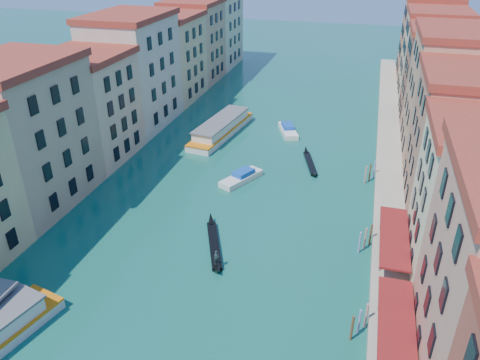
# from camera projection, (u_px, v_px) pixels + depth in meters

# --- Properties ---
(left_bank_palazzos) EXTENTS (12.80, 128.40, 21.00)m
(left_bank_palazzos) POSITION_uv_depth(u_px,v_px,m) (117.00, 84.00, 83.47)
(left_bank_palazzos) COLOR beige
(left_bank_palazzos) RESTS_ON ground
(right_bank_palazzos) EXTENTS (12.80, 128.40, 21.00)m
(right_bank_palazzos) POSITION_uv_depth(u_px,v_px,m) (453.00, 112.00, 70.46)
(right_bank_palazzos) COLOR #9E422F
(right_bank_palazzos) RESTS_ON ground
(quay) EXTENTS (4.00, 140.00, 1.00)m
(quay) POSITION_uv_depth(u_px,v_px,m) (389.00, 161.00, 76.68)
(quay) COLOR #A89F88
(quay) RESTS_ON ground
(restaurant_awnings) EXTENTS (3.20, 44.55, 3.12)m
(restaurant_awnings) POSITION_uv_depth(u_px,v_px,m) (397.00, 341.00, 39.72)
(restaurant_awnings) COLOR maroon
(restaurant_awnings) RESTS_ON ground
(mooring_poles_right) EXTENTS (1.44, 54.24, 3.20)m
(mooring_poles_right) POSITION_uv_depth(u_px,v_px,m) (360.00, 303.00, 46.18)
(mooring_poles_right) COLOR #56311D
(mooring_poles_right) RESTS_ON ground
(vaporetto_far) EXTENTS (7.24, 20.41, 2.97)m
(vaporetto_far) POSITION_uv_depth(u_px,v_px,m) (221.00, 128.00, 87.64)
(vaporetto_far) COLOR silver
(vaporetto_far) RESTS_ON ground
(gondola_fore) EXTENTS (5.70, 11.86, 2.49)m
(gondola_fore) POSITION_uv_depth(u_px,v_px,m) (214.00, 244.00, 56.44)
(gondola_fore) COLOR black
(gondola_fore) RESTS_ON ground
(gondola_far) EXTENTS (4.01, 10.77, 1.56)m
(gondola_far) POSITION_uv_depth(u_px,v_px,m) (310.00, 162.00, 76.72)
(gondola_far) COLOR black
(gondola_far) RESTS_ON ground
(motorboat_mid) EXTENTS (5.57, 7.87, 1.58)m
(motorboat_mid) POSITION_uv_depth(u_px,v_px,m) (242.00, 177.00, 71.46)
(motorboat_mid) COLOR silver
(motorboat_mid) RESTS_ON ground
(motorboat_far) EXTENTS (5.08, 8.04, 1.59)m
(motorboat_far) POSITION_uv_depth(u_px,v_px,m) (288.00, 130.00, 88.66)
(motorboat_far) COLOR white
(motorboat_far) RESTS_ON ground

